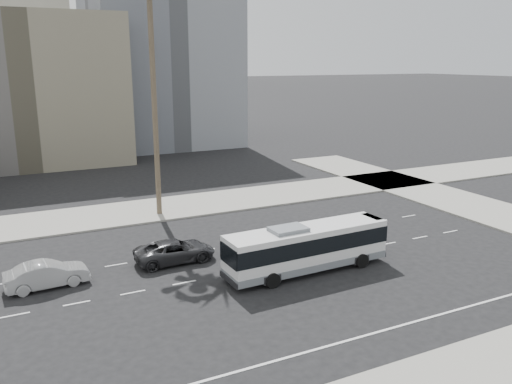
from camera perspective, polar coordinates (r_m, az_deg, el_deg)
ground at (r=33.24m, az=2.10°, el=-8.02°), size 700.00×700.00×0.00m
sidewalk_north at (r=46.71m, az=-6.93°, el=-1.39°), size 120.00×7.00×0.15m
midrise_beige_west at (r=72.18m, az=-24.46°, el=10.16°), size 24.00×18.00×18.00m
midrise_gray_center at (r=82.23m, az=-10.54°, el=14.32°), size 20.00×20.00×26.00m
civic_tower at (r=278.57m, az=-24.82°, el=18.43°), size 42.00×42.00×129.00m
highrise_right at (r=264.82m, az=-13.83°, el=18.74°), size 26.00×26.00×70.00m
highrise_far at (r=299.77m, az=-10.22°, el=17.39°), size 22.00×22.00×60.00m
city_bus at (r=31.97m, az=5.60°, el=-5.96°), size 10.58×2.68×3.02m
car_a at (r=33.98m, az=-8.85°, el=-6.39°), size 2.42×5.16×1.43m
car_b at (r=32.26m, az=-21.88°, el=-8.37°), size 1.89×4.66×1.50m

